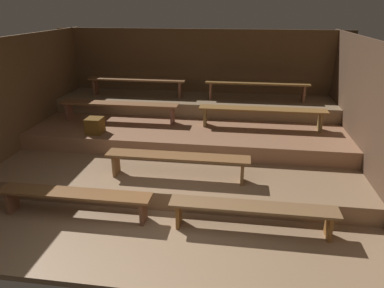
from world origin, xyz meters
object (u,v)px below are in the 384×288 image
object	(u,v)px
bench_floor_left	(75,196)
bench_floor_right	(252,210)
bench_middle_right	(262,112)
bench_upper_left	(137,82)
bench_middle_left	(119,106)
bench_lower_center	(177,159)
wooden_crate_middle	(95,126)
bench_upper_right	(257,85)

from	to	relation	value
bench_floor_left	bench_floor_right	bearing A→B (deg)	0.00
bench_middle_right	bench_upper_left	world-z (taller)	bench_upper_left
bench_middle_left	bench_lower_center	bearing A→B (deg)	-49.31
bench_middle_right	wooden_crate_middle	size ratio (longest dim) A/B	8.29
bench_floor_right	bench_upper_right	xyz separation A→B (m)	(0.11, 3.78, 0.92)
bench_middle_left	bench_upper_right	distance (m)	3.11
bench_floor_left	bench_middle_right	distance (m)	3.94
wooden_crate_middle	bench_lower_center	bearing A→B (deg)	-30.33
bench_middle_left	bench_upper_right	size ratio (longest dim) A/B	1.09
bench_upper_left	bench_upper_right	size ratio (longest dim) A/B	1.00
bench_floor_left	bench_middle_left	xyz separation A→B (m)	(-0.20, 2.71, 0.62)
bench_floor_right	bench_lower_center	bearing A→B (deg)	144.70
bench_middle_left	bench_middle_right	world-z (taller)	same
bench_upper_right	wooden_crate_middle	xyz separation A→B (m)	(-3.15, -1.85, -0.49)
bench_upper_right	bench_middle_left	bearing A→B (deg)	-159.80
bench_floor_left	bench_upper_left	xyz separation A→B (m)	(-0.11, 3.78, 0.92)
bench_floor_right	wooden_crate_middle	bearing A→B (deg)	147.63
bench_middle_left	bench_upper_right	xyz separation A→B (m)	(2.91, 1.07, 0.30)
bench_floor_right	bench_lower_center	distance (m)	1.50
bench_floor_left	bench_upper_left	distance (m)	3.89
bench_upper_right	wooden_crate_middle	world-z (taller)	bench_upper_right
bench_floor_left	wooden_crate_middle	distance (m)	2.02
bench_floor_right	bench_lower_center	world-z (taller)	bench_lower_center
bench_upper_left	wooden_crate_middle	world-z (taller)	bench_upper_left
bench_middle_right	bench_upper_left	bearing A→B (deg)	159.80
bench_middle_right	wooden_crate_middle	world-z (taller)	bench_middle_right
bench_middle_right	bench_upper_right	distance (m)	1.12
bench_floor_left	bench_middle_left	world-z (taller)	bench_middle_left
bench_middle_left	bench_upper_left	world-z (taller)	bench_upper_left
bench_floor_left	bench_floor_right	world-z (taller)	same
bench_upper_left	wooden_crate_middle	bearing A→B (deg)	-100.18
wooden_crate_middle	bench_upper_left	bearing A→B (deg)	79.82
bench_middle_right	bench_upper_left	xyz separation A→B (m)	(-2.91, 1.07, 0.30)
bench_floor_right	wooden_crate_middle	world-z (taller)	wooden_crate_middle
bench_lower_center	bench_middle_right	size ratio (longest dim) A/B	0.92
bench_middle_left	bench_upper_right	world-z (taller)	bench_upper_right
bench_middle_right	bench_floor_right	bearing A→B (deg)	-94.32
bench_floor_right	bench_middle_right	world-z (taller)	bench_middle_right
bench_upper_left	bench_lower_center	bearing A→B (deg)	-62.81
bench_middle_right	bench_upper_right	size ratio (longest dim) A/B	1.09
bench_floor_right	bench_middle_left	size ratio (longest dim) A/B	0.90
bench_floor_right	bench_upper_right	world-z (taller)	bench_upper_right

